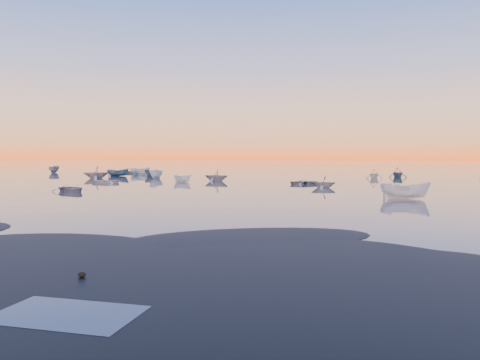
% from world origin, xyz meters
% --- Properties ---
extents(ground, '(600.00, 600.00, 0.00)m').
position_xyz_m(ground, '(0.00, 100.00, 0.00)').
color(ground, '#655B54').
rests_on(ground, ground).
extents(mud_lobes, '(140.00, 6.00, 0.07)m').
position_xyz_m(mud_lobes, '(0.00, -1.00, 0.01)').
color(mud_lobes, black).
rests_on(mud_lobes, ground).
extents(moored_fleet, '(124.00, 58.00, 1.20)m').
position_xyz_m(moored_fleet, '(0.00, 53.00, 0.00)').
color(moored_fleet, silver).
rests_on(moored_fleet, ground).
extents(boat_near_left, '(3.86, 4.57, 1.07)m').
position_xyz_m(boat_near_left, '(-15.80, 24.00, 0.00)').
color(boat_near_left, gray).
rests_on(boat_near_left, ground).
extents(boat_near_center, '(1.98, 4.38, 1.49)m').
position_xyz_m(boat_near_center, '(17.97, 24.16, 0.00)').
color(boat_near_center, silver).
rests_on(boat_near_center, ground).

